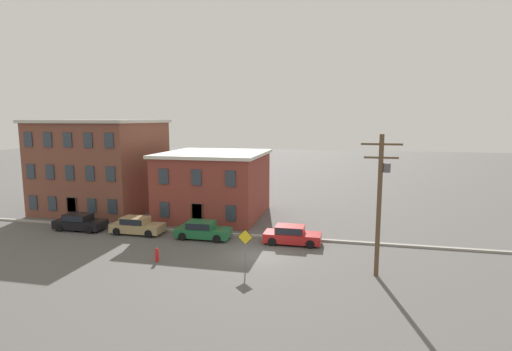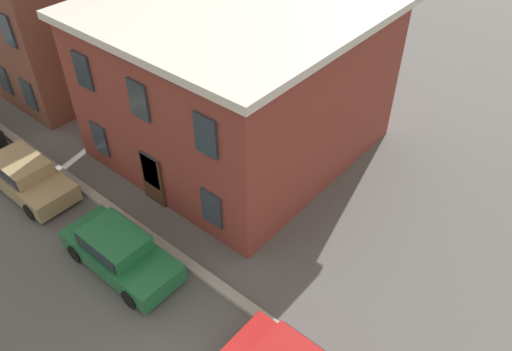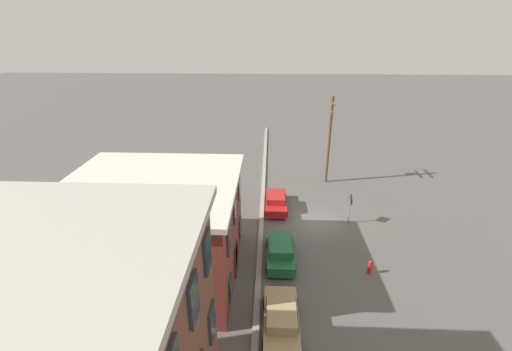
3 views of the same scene
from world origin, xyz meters
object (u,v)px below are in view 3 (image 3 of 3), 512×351
utility_pole (329,135)px  car_green (281,251)px  fire_hydrant (370,267)px  caution_sign (350,204)px  car_red (276,201)px  car_tan (281,319)px

utility_pole → car_green: bearing=159.5°
fire_hydrant → car_green: bearing=78.3°
caution_sign → fire_hydrant: (-6.21, -0.06, -1.29)m
car_green → car_red: same height
car_red → fire_hydrant: bearing=-144.9°
car_green → fire_hydrant: car_green is taller
caution_sign → utility_pole: (8.26, 0.65, 3.16)m
car_tan → fire_hydrant: car_tan is taller
car_tan → utility_pole: size_ratio=0.50×
utility_pole → fire_hydrant: utility_pole is taller
car_green → utility_pole: (13.29, -4.98, 4.18)m
car_red → utility_pole: (6.03, -5.21, 4.18)m
utility_pole → caution_sign: bearing=-175.5°
car_tan → car_green: (5.92, -0.10, 0.00)m
car_tan → car_green: bearing=-1.0°
car_tan → car_red: 13.18m
caution_sign → fire_hydrant: bearing=-179.4°
car_tan → fire_hydrant: size_ratio=4.58×
car_red → utility_pole: 9.00m
utility_pole → fire_hydrant: size_ratio=9.13×
car_red → car_green: bearing=-178.2°
car_green → car_red: bearing=1.8°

